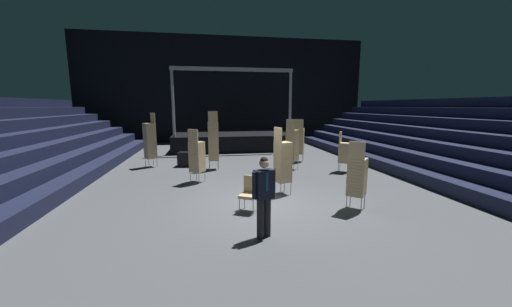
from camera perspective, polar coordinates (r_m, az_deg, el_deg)
ground_plane at (r=8.41m, az=1.66°, el=-10.20°), size 22.00×30.00×0.10m
arena_end_wall at (r=22.84m, az=-5.95°, el=12.51°), size 22.00×0.30×8.00m
bleacher_bank_right at (r=13.31m, az=38.72°, el=2.20°), size 5.25×24.00×3.15m
stage_riser at (r=18.47m, az=-4.81°, el=2.59°), size 7.33×3.40×4.93m
man_with_tie at (r=6.03m, az=1.62°, el=-7.75°), size 0.56×0.36×1.76m
chair_stack_front_left at (r=12.61m, az=17.17°, el=0.29°), size 0.61×0.61×1.71m
chair_stack_front_right at (r=12.61m, az=-8.52°, el=2.54°), size 0.45×0.45×2.56m
chair_stack_mid_left at (r=14.40m, az=8.62°, el=2.55°), size 0.59×0.59×2.14m
chair_stack_mid_right at (r=13.84m, az=-20.38°, el=2.49°), size 0.61×0.61×2.48m
chair_stack_mid_centre at (r=10.60m, az=-11.72°, el=-0.48°), size 0.61×0.61×1.96m
chair_stack_rear_left at (r=8.10m, az=19.50°, el=-4.21°), size 0.62×0.62×1.88m
chair_stack_rear_right at (r=12.53m, az=7.26°, el=1.75°), size 0.62×0.62×2.22m
chair_stack_rear_centre at (r=9.01m, az=5.35°, el=-1.52°), size 0.55×0.55×2.14m
equipment_road_case at (r=13.68m, az=-13.31°, el=-1.08°), size 0.99×0.75×0.66m
loose_chair_near_man at (r=7.65m, az=-1.30°, el=-7.60°), size 0.60×0.60×0.95m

